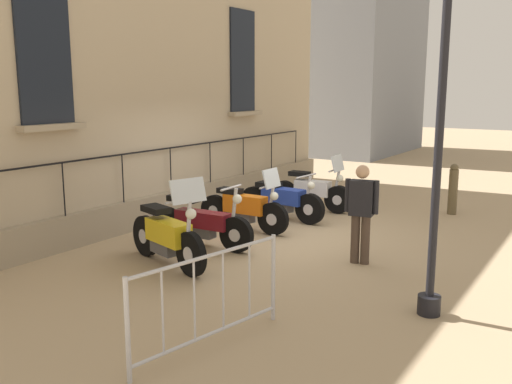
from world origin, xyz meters
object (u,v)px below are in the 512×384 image
object	(u,v)px
lamppost	(441,105)
crowd_barrier	(209,297)
bollard	(453,189)
motorcycle_blue	(282,200)
motorcycle_orange	(244,209)
motorcycle_white	(312,192)
motorcycle_yellow	(168,236)
pedestrian_standing	(361,209)
motorcycle_maroon	(201,224)

from	to	relation	value
lamppost	crowd_barrier	distance (m)	3.40
bollard	motorcycle_blue	bearing A→B (deg)	-139.45
motorcycle_orange	motorcycle_white	bearing A→B (deg)	83.67
motorcycle_yellow	crowd_barrier	xyz separation A→B (m)	(2.24, -1.86, 0.09)
motorcycle_white	pedestrian_standing	distance (m)	3.91
motorcycle_blue	lamppost	world-z (taller)	lamppost
bollard	motorcycle_white	bearing A→B (deg)	-154.78
bollard	crowd_barrier	bearing A→B (deg)	-94.07
motorcycle_orange	motorcycle_white	world-z (taller)	motorcycle_white
motorcycle_maroon	pedestrian_standing	distance (m)	2.81
motorcycle_yellow	motorcycle_white	world-z (taller)	motorcycle_yellow
lamppost	bollard	size ratio (longest dim) A/B	4.19
crowd_barrier	pedestrian_standing	distance (m)	3.62
motorcycle_maroon	motorcycle_blue	distance (m)	2.49
motorcycle_orange	crowd_barrier	world-z (taller)	motorcycle_orange
motorcycle_orange	pedestrian_standing	bearing A→B (deg)	-14.70
motorcycle_blue	crowd_barrier	bearing A→B (deg)	-67.11
motorcycle_white	motorcycle_maroon	bearing A→B (deg)	-94.43
motorcycle_white	bollard	xyz separation A→B (m)	(2.77, 1.31, 0.14)
motorcycle_maroon	lamppost	world-z (taller)	lamppost
motorcycle_yellow	lamppost	size ratio (longest dim) A/B	0.42
lamppost	motorcycle_yellow	bearing A→B (deg)	-175.62
motorcycle_orange	motorcycle_blue	bearing A→B (deg)	82.62
motorcycle_orange	lamppost	size ratio (longest dim) A/B	0.43
motorcycle_maroon	crowd_barrier	bearing A→B (deg)	-50.23
lamppost	bollard	bearing A→B (deg)	101.26
motorcycle_orange	lamppost	world-z (taller)	lamppost
crowd_barrier	bollard	distance (m)	7.96
motorcycle_white	crowd_barrier	size ratio (longest dim) A/B	0.96
motorcycle_yellow	motorcycle_blue	xyz separation A→B (m)	(-0.07, 3.61, -0.06)
crowd_barrier	pedestrian_standing	world-z (taller)	pedestrian_standing
motorcycle_orange	motorcycle_white	xyz separation A→B (m)	(0.26, 2.33, -0.01)
motorcycle_maroon	bollard	world-z (taller)	motorcycle_maroon
crowd_barrier	motorcycle_blue	bearing A→B (deg)	112.89
motorcycle_maroon	pedestrian_standing	xyz separation A→B (m)	(2.70, 0.61, 0.47)
motorcycle_blue	motorcycle_white	size ratio (longest dim) A/B	1.04
motorcycle_yellow	motorcycle_white	distance (m)	4.77
motorcycle_orange	bollard	distance (m)	4.74
motorcycle_yellow	bollard	bearing A→B (deg)	65.19
motorcycle_white	crowd_barrier	xyz separation A→B (m)	(2.21, -6.63, 0.15)
motorcycle_yellow	pedestrian_standing	distance (m)	3.04
motorcycle_white	lamppost	bearing A→B (deg)	-48.73
motorcycle_orange	motorcycle_white	size ratio (longest dim) A/B	1.01
motorcycle_white	pedestrian_standing	bearing A→B (deg)	-51.44
motorcycle_yellow	bollard	size ratio (longest dim) A/B	1.76
motorcycle_maroon	motorcycle_white	xyz separation A→B (m)	(0.28, 3.64, 0.01)
motorcycle_white	bollard	bearing A→B (deg)	25.22
crowd_barrier	bollard	xyz separation A→B (m)	(0.57, 7.94, -0.00)
motorcycle_yellow	lamppost	bearing A→B (deg)	4.38
motorcycle_yellow	motorcycle_blue	world-z (taller)	motorcycle_yellow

